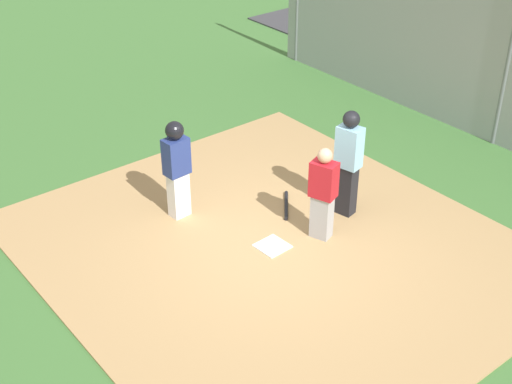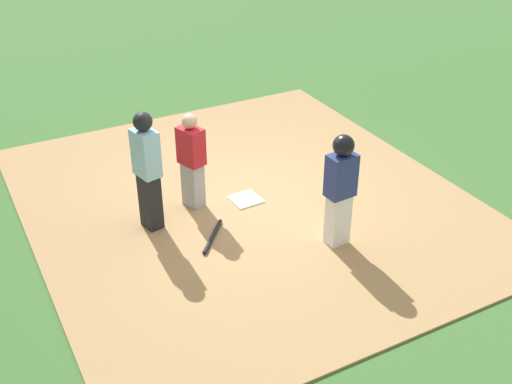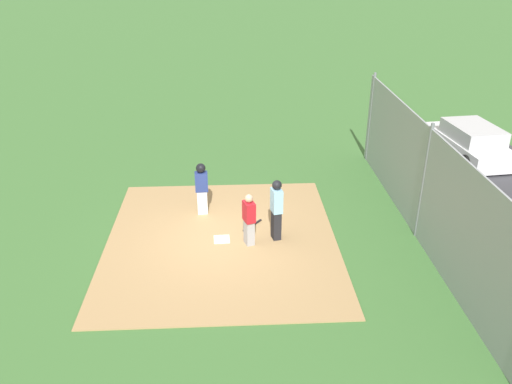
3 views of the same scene
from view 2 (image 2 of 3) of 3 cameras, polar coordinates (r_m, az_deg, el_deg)
ground_plane at (r=9.91m, az=-0.93°, el=-0.85°), size 140.00×140.00×0.00m
dirt_infield at (r=9.91m, az=-0.93°, el=-0.77°), size 7.20×6.40×0.03m
home_plate at (r=9.89m, az=-0.93°, el=-0.65°), size 0.46×0.46×0.02m
catcher at (r=9.44m, az=-5.77°, el=2.87°), size 0.44×0.37×1.51m
umpire at (r=8.92m, az=-9.70°, el=2.08°), size 0.43×0.34×1.78m
runner at (r=8.51m, az=7.57°, el=0.74°), size 0.29×0.40×1.65m
baseball_bat at (r=9.02m, az=-3.89°, el=-3.99°), size 0.66×0.58×0.06m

